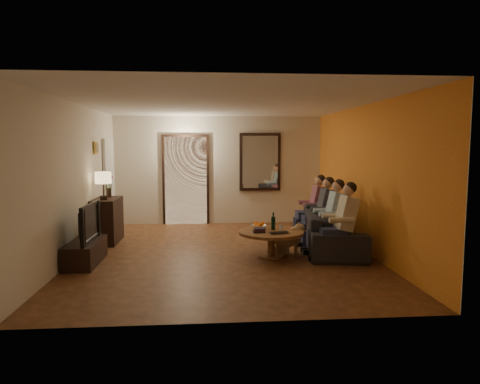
{
  "coord_description": "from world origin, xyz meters",
  "views": [
    {
      "loc": [
        -0.31,
        -7.37,
        1.86
      ],
      "look_at": [
        0.3,
        0.3,
        1.05
      ],
      "focal_mm": 32.0,
      "sensor_mm": 36.0,
      "label": 1
    }
  ],
  "objects": [
    {
      "name": "dog",
      "position": [
        1.08,
        -0.12,
        0.28
      ],
      "size": [
        0.6,
        0.35,
        0.56
      ],
      "primitive_type": null,
      "rotation": [
        0.0,
        0.0,
        -0.21
      ],
      "color": "#956344",
      "rests_on": "floor"
    },
    {
      "name": "person_c",
      "position": [
        1.89,
        0.5,
        0.6
      ],
      "size": [
        0.6,
        0.4,
        1.2
      ],
      "primitive_type": null,
      "color": "tan",
      "rests_on": "sofa"
    },
    {
      "name": "framed_art",
      "position": [
        -2.47,
        1.3,
        1.85
      ],
      "size": [
        0.03,
        0.28,
        0.24
      ],
      "primitive_type": "cube",
      "color": "#B28C33",
      "rests_on": "left_wall"
    },
    {
      "name": "coffee_table",
      "position": [
        0.78,
        -0.33,
        0.23
      ],
      "size": [
        1.21,
        1.21,
        0.45
      ],
      "primitive_type": "cylinder",
      "rotation": [
        0.0,
        0.0,
        -0.11
      ],
      "color": "brown",
      "rests_on": "floor"
    },
    {
      "name": "laptop",
      "position": [
        0.88,
        -0.61,
        0.46
      ],
      "size": [
        0.37,
        0.28,
        0.03
      ],
      "primitive_type": "imported",
      "rotation": [
        0.0,
        0.0,
        0.21
      ],
      "color": "black",
      "rests_on": "coffee_table"
    },
    {
      "name": "art_canvas",
      "position": [
        -2.46,
        1.3,
        1.85
      ],
      "size": [
        0.01,
        0.22,
        0.18
      ],
      "primitive_type": "cube",
      "color": "brown",
      "rests_on": "left_wall"
    },
    {
      "name": "left_wall",
      "position": [
        -2.5,
        0.0,
        1.3
      ],
      "size": [
        0.02,
        6.0,
        2.6
      ],
      "primitive_type": "cube",
      "color": "beige",
      "rests_on": "floor"
    },
    {
      "name": "door_trim",
      "position": [
        -0.8,
        2.97,
        1.05
      ],
      "size": [
        1.12,
        0.04,
        2.22
      ],
      "primitive_type": "cube",
      "color": "black",
      "rests_on": "floor"
    },
    {
      "name": "bowl",
      "position": [
        0.6,
        -0.11,
        0.48
      ],
      "size": [
        0.26,
        0.26,
        0.06
      ],
      "primitive_type": "imported",
      "color": "white",
      "rests_on": "coffee_table"
    },
    {
      "name": "person_a",
      "position": [
        1.89,
        -0.7,
        0.6
      ],
      "size": [
        0.6,
        0.4,
        1.2
      ],
      "primitive_type": null,
      "color": "tan",
      "rests_on": "sofa"
    },
    {
      "name": "fridge_glimpse",
      "position": [
        -0.55,
        2.98,
        0.9
      ],
      "size": [
        0.45,
        0.03,
        1.7
      ],
      "primitive_type": "cube",
      "color": "silver",
      "rests_on": "floor"
    },
    {
      "name": "ceiling",
      "position": [
        0.0,
        0.0,
        2.6
      ],
      "size": [
        5.0,
        6.0,
        0.01
      ],
      "primitive_type": "cube",
      "color": "white",
      "rests_on": "back_wall"
    },
    {
      "name": "back_wall",
      "position": [
        0.0,
        3.0,
        1.3
      ],
      "size": [
        5.0,
        0.02,
        2.6
      ],
      "primitive_type": "cube",
      "color": "beige",
      "rests_on": "floor"
    },
    {
      "name": "floor",
      "position": [
        0.0,
        0.0,
        0.0
      ],
      "size": [
        5.0,
        6.0,
        0.01
      ],
      "primitive_type": "cube",
      "color": "#3B2310",
      "rests_on": "ground"
    },
    {
      "name": "kitchen_doorway",
      "position": [
        -0.8,
        2.98,
        1.05
      ],
      "size": [
        1.0,
        0.06,
        2.1
      ],
      "primitive_type": "cube",
      "color": "#FFE0A5",
      "rests_on": "floor"
    },
    {
      "name": "book_stack",
      "position": [
        0.56,
        -0.43,
        0.48
      ],
      "size": [
        0.2,
        0.15,
        0.07
      ],
      "primitive_type": null,
      "color": "black",
      "rests_on": "coffee_table"
    },
    {
      "name": "tv",
      "position": [
        -2.25,
        -0.5,
        0.67
      ],
      "size": [
        1.05,
        0.14,
        0.6
      ],
      "primitive_type": "imported",
      "rotation": [
        0.0,
        0.0,
        1.57
      ],
      "color": "black",
      "rests_on": "tv_stand"
    },
    {
      "name": "person_d",
      "position": [
        1.89,
        1.1,
        0.6
      ],
      "size": [
        0.6,
        0.4,
        1.2
      ],
      "primitive_type": null,
      "color": "tan",
      "rests_on": "sofa"
    },
    {
      "name": "orange_accent",
      "position": [
        2.49,
        0.0,
        1.3
      ],
      "size": [
        0.01,
        6.0,
        2.6
      ],
      "primitive_type": "cube",
      "color": "orange",
      "rests_on": "right_wall"
    },
    {
      "name": "person_b",
      "position": [
        1.89,
        -0.1,
        0.6
      ],
      "size": [
        0.6,
        0.4,
        1.2
      ],
      "primitive_type": null,
      "color": "tan",
      "rests_on": "sofa"
    },
    {
      "name": "table_lamp",
      "position": [
        -2.25,
        0.85,
        1.13
      ],
      "size": [
        0.3,
        0.3,
        0.54
      ],
      "primitive_type": null,
      "color": "beige",
      "rests_on": "dresser"
    },
    {
      "name": "white_door",
      "position": [
        -2.46,
        2.3,
        1.02
      ],
      "size": [
        0.06,
        0.85,
        2.04
      ],
      "primitive_type": "cube",
      "color": "white",
      "rests_on": "floor"
    },
    {
      "name": "dresser",
      "position": [
        -2.25,
        1.07,
        0.43
      ],
      "size": [
        0.45,
        0.97,
        0.86
      ],
      "primitive_type": "cube",
      "color": "black",
      "rests_on": "floor"
    },
    {
      "name": "tv_stand",
      "position": [
        -2.25,
        -0.5,
        0.18
      ],
      "size": [
        0.45,
        1.1,
        0.37
      ],
      "primitive_type": "cube",
      "color": "black",
      "rests_on": "floor"
    },
    {
      "name": "flower_vase",
      "position": [
        -2.25,
        1.29,
        1.08
      ],
      "size": [
        0.14,
        0.14,
        0.44
      ],
      "primitive_type": null,
      "color": "#B51332",
      "rests_on": "dresser"
    },
    {
      "name": "wine_glass",
      "position": [
        0.96,
        -0.28,
        0.5
      ],
      "size": [
        0.06,
        0.06,
        0.1
      ],
      "primitive_type": "cylinder",
      "color": "silver",
      "rests_on": "coffee_table"
    },
    {
      "name": "mirror_frame",
      "position": [
        1.0,
        2.96,
        1.5
      ],
      "size": [
        1.0,
        0.05,
        1.4
      ],
      "primitive_type": "cube",
      "color": "black",
      "rests_on": "back_wall"
    },
    {
      "name": "oranges",
      "position": [
        0.6,
        -0.11,
        0.55
      ],
      "size": [
        0.2,
        0.2,
        0.08
      ],
      "primitive_type": null,
      "color": "orange",
      "rests_on": "bowl"
    },
    {
      "name": "wine_bottle",
      "position": [
        0.83,
        -0.23,
        0.6
      ],
      "size": [
        0.07,
        0.07,
        0.31
      ],
      "primitive_type": null,
      "color": "black",
      "rests_on": "coffee_table"
    },
    {
      "name": "sofa",
      "position": [
        1.99,
        0.2,
        0.34
      ],
      "size": [
        2.48,
        1.29,
        0.69
      ],
      "primitive_type": "imported",
      "rotation": [
        0.0,
        0.0,
        1.41
      ],
      "color": "black",
      "rests_on": "floor"
    },
    {
      "name": "mirror_glass",
      "position": [
        1.0,
        2.93,
        1.5
      ],
      "size": [
        0.86,
        0.02,
        1.26
      ],
      "primitive_type": "cube",
      "color": "white",
      "rests_on": "back_wall"
    },
    {
      "name": "front_wall",
      "position": [
        0.0,
        -3.0,
        1.3
      ],
      "size": [
        5.0,
        0.02,
        2.6
      ],
      "primitive_type": "cube",
      "color": "beige",
      "rests_on": "floor"
    },
    {
      "name": "right_wall",
      "position": [
        2.5,
        0.0,
        1.3
      ],
      "size": [
        0.02,
        6.0,
        2.6
      ],
      "primitive_type": "cube",
      "color": "beige",
      "rests_on": "floor"
    }
  ]
}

